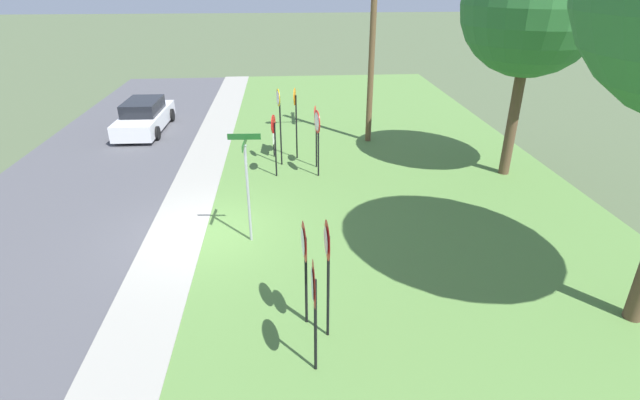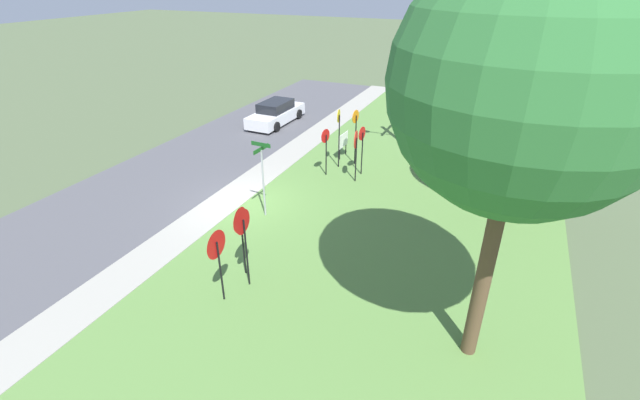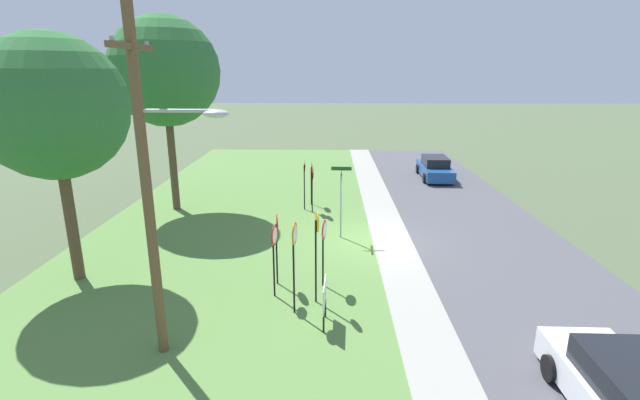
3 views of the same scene
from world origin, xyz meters
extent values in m
plane|color=#4C5B3D|center=(0.00, 0.00, 0.00)|extent=(160.00, 160.00, 0.00)
cube|color=#4C4C51|center=(0.00, -4.80, 0.01)|extent=(44.00, 6.40, 0.01)
cube|color=#99968C|center=(0.00, -0.80, 0.03)|extent=(44.00, 1.60, 0.06)
cube|color=#567F3D|center=(0.00, 6.00, 0.02)|extent=(44.00, 12.00, 0.04)
cylinder|color=black|center=(-3.97, 1.97, 1.01)|extent=(0.06, 0.06, 1.95)
cylinder|color=red|center=(-3.97, 1.93, 1.94)|extent=(0.62, 0.15, 0.63)
cylinder|color=white|center=(-3.97, 1.91, 1.94)|extent=(0.48, 0.10, 0.49)
cylinder|color=black|center=(-5.71, 2.76, 1.27)|extent=(0.06, 0.06, 2.45)
cylinder|color=orange|center=(-5.71, 2.72, 2.45)|extent=(0.62, 0.11, 0.63)
cylinder|color=white|center=(-5.71, 2.70, 2.45)|extent=(0.49, 0.08, 0.49)
cylinder|color=black|center=(-3.87, 3.45, 1.06)|extent=(0.06, 0.06, 2.04)
cylinder|color=red|center=(-3.87, 3.41, 2.02)|extent=(0.78, 0.15, 0.78)
cylinder|color=white|center=(-3.87, 3.39, 2.02)|extent=(0.60, 0.10, 0.61)
cylinder|color=black|center=(-5.06, 2.16, 1.33)|extent=(0.06, 0.06, 2.58)
cylinder|color=gold|center=(-5.06, 2.12, 2.58)|extent=(0.61, 0.13, 0.61)
cylinder|color=white|center=(-5.06, 2.10, 2.58)|extent=(0.47, 0.09, 0.48)
cylinder|color=black|center=(-4.72, 3.44, 1.05)|extent=(0.06, 0.06, 2.03)
cylinder|color=red|center=(-4.72, 3.40, 2.02)|extent=(0.63, 0.11, 0.63)
cylinder|color=white|center=(-4.72, 3.38, 2.02)|extent=(0.49, 0.07, 0.49)
cylinder|color=black|center=(4.36, 3.00, 1.17)|extent=(0.06, 0.06, 2.26)
cone|color=red|center=(4.36, 2.96, 2.22)|extent=(0.76, 0.06, 0.76)
cone|color=white|center=(4.36, 2.94, 2.22)|extent=(0.52, 0.04, 0.51)
cylinder|color=black|center=(5.24, 2.70, 1.02)|extent=(0.06, 0.06, 1.96)
cone|color=red|center=(5.24, 2.66, 1.92)|extent=(0.83, 0.04, 0.83)
cone|color=white|center=(5.24, 2.64, 1.92)|extent=(0.57, 0.02, 0.57)
cylinder|color=black|center=(3.93, 2.60, 1.04)|extent=(0.06, 0.06, 2.01)
cone|color=red|center=(3.93, 2.56, 1.97)|extent=(0.80, 0.10, 0.80)
cone|color=white|center=(3.93, 2.54, 1.97)|extent=(0.54, 0.06, 0.54)
cylinder|color=#9EA0A8|center=(0.47, 1.29, 1.37)|extent=(0.07, 0.07, 2.67)
cylinder|color=#9EA0A8|center=(0.47, 1.29, 2.72)|extent=(0.09, 0.09, 0.03)
cube|color=#19511E|center=(0.47, 1.29, 2.78)|extent=(0.96, 0.07, 0.15)
cube|color=#19511E|center=(0.47, 1.29, 2.95)|extent=(0.06, 0.82, 0.15)
cylinder|color=brown|center=(-7.60, 5.87, 4.12)|extent=(0.24, 0.24, 8.15)
cube|color=brown|center=(-7.60, 5.87, 7.21)|extent=(2.10, 0.12, 0.12)
cylinder|color=gray|center=(-8.45, 5.87, 7.31)|extent=(0.09, 0.09, 0.10)
cylinder|color=gray|center=(-6.75, 5.87, 7.31)|extent=(0.09, 0.09, 0.10)
cylinder|color=#9EA0A8|center=(-7.60, 5.04, 5.91)|extent=(0.08, 1.67, 0.08)
ellipsoid|color=#B7B7BC|center=(-7.60, 4.20, 5.85)|extent=(0.40, 0.56, 0.18)
cylinder|color=black|center=(-6.71, 1.91, 0.32)|extent=(0.05, 0.05, 0.55)
cylinder|color=black|center=(-5.94, 1.87, 0.32)|extent=(0.05, 0.05, 0.55)
cube|color=white|center=(-6.33, 1.89, 0.94)|extent=(1.10, 0.09, 0.70)
cylinder|color=brown|center=(-3.58, 10.13, 2.31)|extent=(0.36, 0.36, 4.53)
sphere|color=#2D6B33|center=(-3.58, 10.13, 5.68)|extent=(4.43, 4.43, 4.43)
cylinder|color=brown|center=(4.34, 9.41, 2.73)|extent=(0.36, 0.36, 5.37)
sphere|color=#2D6B33|center=(4.34, 9.41, 6.68)|extent=(5.06, 5.06, 5.06)
cube|color=silver|center=(-9.98, -4.03, 0.50)|extent=(4.69, 1.79, 0.68)
cube|color=black|center=(-9.98, -4.03, 1.12)|extent=(2.36, 1.49, 0.56)
cylinder|color=black|center=(-8.52, -3.20, 0.31)|extent=(0.60, 0.19, 0.60)
cylinder|color=black|center=(-8.55, -4.91, 0.31)|extent=(0.60, 0.19, 0.60)
cylinder|color=black|center=(-11.41, -3.14, 0.31)|extent=(0.60, 0.19, 0.60)
cylinder|color=black|center=(-11.44, -4.86, 0.31)|extent=(0.60, 0.19, 0.60)
camera|label=1|loc=(11.71, 2.26, 6.58)|focal=26.68mm
camera|label=2|loc=(13.01, 9.19, 8.44)|focal=24.23mm
camera|label=3|loc=(-17.43, 1.78, 6.75)|focal=25.67mm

